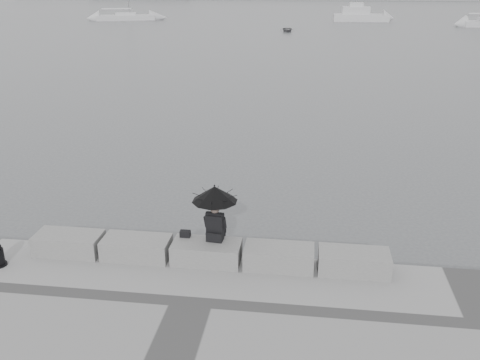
# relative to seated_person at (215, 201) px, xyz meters

# --- Properties ---
(ground) EXTENTS (360.00, 360.00, 0.00)m
(ground) POSITION_rel_seated_person_xyz_m (-0.18, 0.26, -1.98)
(ground) COLOR #4E5154
(ground) RESTS_ON ground
(stone_block_far_left) EXTENTS (1.60, 0.80, 0.50)m
(stone_block_far_left) POSITION_rel_seated_person_xyz_m (-3.58, -0.19, -1.23)
(stone_block_far_left) COLOR slate
(stone_block_far_left) RESTS_ON promenade
(stone_block_left) EXTENTS (1.60, 0.80, 0.50)m
(stone_block_left) POSITION_rel_seated_person_xyz_m (-1.88, -0.19, -1.23)
(stone_block_left) COLOR slate
(stone_block_left) RESTS_ON promenade
(stone_block_centre) EXTENTS (1.60, 0.80, 0.50)m
(stone_block_centre) POSITION_rel_seated_person_xyz_m (-0.18, -0.19, -1.23)
(stone_block_centre) COLOR slate
(stone_block_centre) RESTS_ON promenade
(stone_block_right) EXTENTS (1.60, 0.80, 0.50)m
(stone_block_right) POSITION_rel_seated_person_xyz_m (1.52, -0.19, -1.23)
(stone_block_right) COLOR slate
(stone_block_right) RESTS_ON promenade
(stone_block_far_right) EXTENTS (1.60, 0.80, 0.50)m
(stone_block_far_right) POSITION_rel_seated_person_xyz_m (3.22, -0.19, -1.23)
(stone_block_far_right) COLOR slate
(stone_block_far_right) RESTS_ON promenade
(seated_person) EXTENTS (1.07, 1.07, 1.39)m
(seated_person) POSITION_rel_seated_person_xyz_m (0.00, 0.00, 0.00)
(seated_person) COLOR black
(seated_person) RESTS_ON stone_block_centre
(bag) EXTENTS (0.25, 0.14, 0.16)m
(bag) POSITION_rel_seated_person_xyz_m (-0.74, 0.05, -0.90)
(bag) COLOR black
(bag) RESTS_ON stone_block_centre
(sailboat_left) EXTENTS (9.42, 5.12, 12.90)m
(sailboat_left) POSITION_rel_seated_person_xyz_m (-27.77, 74.75, -1.47)
(sailboat_left) COLOR silver
(sailboat_left) RESTS_ON ground
(motor_cruiser) EXTENTS (8.45, 2.92, 4.50)m
(motor_cruiser) POSITION_rel_seated_person_xyz_m (9.32, 77.54, -1.09)
(motor_cruiser) COLOR silver
(motor_cruiser) RESTS_ON ground
(dinghy) EXTENTS (2.95, 1.55, 0.48)m
(dinghy) POSITION_rel_seated_person_xyz_m (-1.29, 60.18, -1.74)
(dinghy) COLOR gray
(dinghy) RESTS_ON ground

